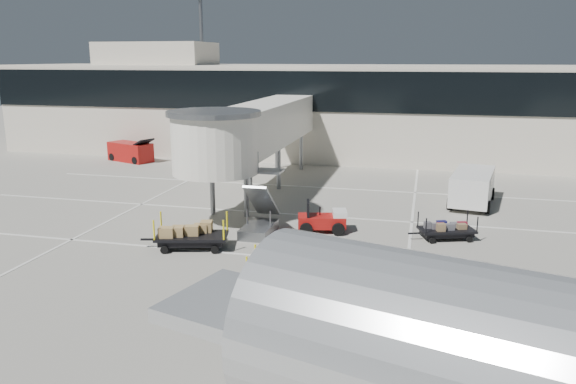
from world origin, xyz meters
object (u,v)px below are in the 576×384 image
box_cart_near (286,275)px  belt_loader (131,152)px  baggage_tug (323,221)px  ground_worker (282,264)px  suitcase_cart (446,230)px  box_cart_far (192,236)px  minivan (473,184)px

box_cart_near → belt_loader: size_ratio=0.84×
baggage_tug → belt_loader: 25.18m
ground_worker → suitcase_cart: bearing=34.5°
box_cart_far → minivan: 17.62m
minivan → belt_loader: belt_loader is taller
belt_loader → suitcase_cart: bearing=-9.7°
ground_worker → belt_loader: bearing=114.0°
minivan → belt_loader: size_ratio=1.21×
belt_loader → ground_worker: bearing=-28.7°
suitcase_cart → ground_worker: 9.91m
suitcase_cart → box_cart_near: (-6.10, -7.82, 0.11)m
suitcase_cart → box_cart_far: bearing=-178.9°
suitcase_cart → minivan: (1.70, 7.40, 0.74)m
box_cart_near → minivan: minivan is taller
suitcase_cart → belt_loader: (-25.63, 15.55, 0.34)m
baggage_tug → minivan: (7.75, 7.68, 0.62)m
baggage_tug → ground_worker: 7.36m
box_cart_near → belt_loader: belt_loader is taller
box_cart_near → ground_worker: (-0.23, 0.20, 0.37)m
baggage_tug → suitcase_cart: 6.06m
suitcase_cart → minivan: bearing=57.6°
ground_worker → belt_loader: 30.17m
ground_worker → box_cart_near: bearing=-57.0°
baggage_tug → belt_loader: belt_loader is taller
ground_worker → baggage_tug: bearing=72.0°
baggage_tug → belt_loader: size_ratio=0.57×
suitcase_cart → box_cart_far: size_ratio=0.80×
box_cart_far → minivan: size_ratio=0.74×
belt_loader → baggage_tug: bearing=-17.4°
suitcase_cart → ground_worker: (-6.32, -7.62, 0.48)m
baggage_tug → belt_loader: (-19.58, 15.83, 0.21)m
box_cart_near → minivan: bearing=58.9°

